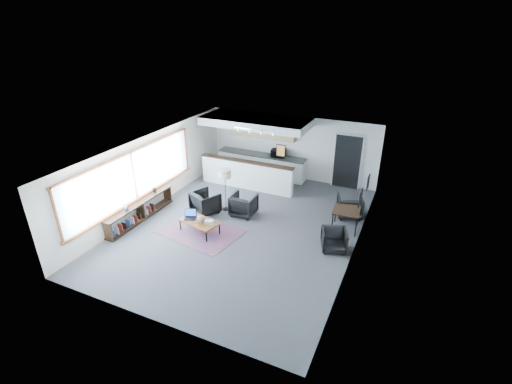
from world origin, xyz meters
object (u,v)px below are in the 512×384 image
at_px(dining_chair_near, 334,241).
at_px(microwave, 278,152).
at_px(book_stack, 209,222).
at_px(laptop, 190,215).
at_px(armchair_right, 244,204).
at_px(coffee_table, 199,222).
at_px(dining_chair_far, 350,207).
at_px(armchair_left, 205,201).
at_px(dining_table, 346,212).
at_px(floor_lamp, 225,175).
at_px(ceramic_pot, 201,219).

height_order(dining_chair_near, microwave, microwave).
bearing_deg(book_stack, laptop, 176.83).
distance_m(laptop, armchair_right, 1.89).
xyz_separation_m(coffee_table, dining_chair_far, (4.03, 2.98, -0.03)).
xyz_separation_m(armchair_left, dining_chair_near, (4.55, -0.42, -0.12)).
xyz_separation_m(armchair_right, dining_table, (3.34, 0.49, 0.22)).
bearing_deg(dining_chair_near, dining_table, 67.74).
xyz_separation_m(armchair_left, floor_lamp, (0.53, 0.48, 0.88)).
distance_m(book_stack, armchair_right, 1.61).
distance_m(armchair_left, dining_chair_near, 4.57).
bearing_deg(microwave, coffee_table, -106.75).
bearing_deg(armchair_left, microwave, -82.69).
distance_m(book_stack, dining_chair_far, 4.72).
xyz_separation_m(laptop, microwave, (1.01, 4.97, 0.64)).
relative_size(laptop, book_stack, 1.39).
xyz_separation_m(ceramic_pot, book_stack, (0.25, 0.06, -0.08)).
bearing_deg(floor_lamp, laptop, -103.61).
bearing_deg(laptop, dining_chair_far, 8.99).
bearing_deg(armchair_right, microwave, -89.08).
distance_m(armchair_right, microwave, 3.52).
relative_size(dining_chair_far, microwave, 1.20).
xyz_separation_m(coffee_table, book_stack, (0.35, 0.03, 0.07)).
bearing_deg(dining_chair_far, ceramic_pot, 17.74).
relative_size(laptop, ceramic_pot, 1.97).
bearing_deg(armchair_left, laptop, 121.27).
distance_m(ceramic_pot, dining_chair_near, 4.04).
bearing_deg(coffee_table, microwave, 95.69).
bearing_deg(dining_table, armchair_left, -169.11).
bearing_deg(dining_chair_near, coffee_table, 170.57).
xyz_separation_m(dining_table, dining_chair_far, (-0.05, 0.90, -0.27)).
height_order(coffee_table, floor_lamp, floor_lamp).
distance_m(book_stack, armchair_left, 1.45).
bearing_deg(laptop, coffee_table, -34.56).
distance_m(coffee_table, armchair_left, 1.30).
bearing_deg(floor_lamp, coffee_table, -90.75).
height_order(armchair_right, dining_table, armchair_right).
xyz_separation_m(armchair_left, microwave, (1.15, 3.84, 0.70)).
xyz_separation_m(book_stack, dining_chair_far, (3.69, 2.95, -0.10)).
bearing_deg(dining_chair_far, armchair_right, 3.28).
xyz_separation_m(dining_chair_near, microwave, (-3.40, 4.26, 0.82)).
xyz_separation_m(coffee_table, dining_chair_near, (4.04, 0.77, -0.07)).
relative_size(ceramic_pot, armchair_left, 0.28).
relative_size(ceramic_pot, book_stack, 0.70).
distance_m(floor_lamp, dining_chair_far, 4.32).
bearing_deg(coffee_table, laptop, -177.10).
height_order(armchair_left, dining_chair_far, armchair_left).
distance_m(laptop, ceramic_pot, 0.47).
bearing_deg(microwave, dining_chair_far, -40.74).
bearing_deg(floor_lamp, microwave, 79.52).
bearing_deg(floor_lamp, armchair_left, -137.92).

